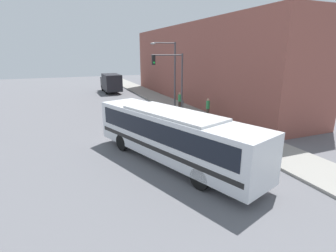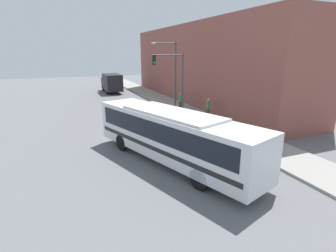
% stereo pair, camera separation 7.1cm
% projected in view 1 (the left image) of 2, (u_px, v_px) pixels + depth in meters
% --- Properties ---
extents(ground_plane, '(120.00, 120.00, 0.00)m').
position_uv_depth(ground_plane, '(184.00, 164.00, 15.09)').
color(ground_plane, slate).
extents(sidewalk, '(3.34, 70.00, 0.15)m').
position_uv_depth(sidewalk, '(160.00, 99.00, 35.13)').
color(sidewalk, gray).
rests_on(sidewalk, ground_plane).
extents(building_facade, '(6.00, 33.69, 9.44)m').
position_uv_depth(building_facade, '(200.00, 64.00, 33.66)').
color(building_facade, brown).
rests_on(building_facade, ground_plane).
extents(city_bus, '(6.15, 11.79, 3.04)m').
position_uv_depth(city_bus, '(172.00, 133.00, 14.84)').
color(city_bus, silver).
rests_on(city_bus, ground_plane).
extents(delivery_truck, '(2.37, 6.63, 2.91)m').
position_uv_depth(delivery_truck, '(111.00, 82.00, 41.39)').
color(delivery_truck, black).
rests_on(delivery_truck, ground_plane).
extents(fire_hydrant, '(0.26, 0.35, 0.70)m').
position_uv_depth(fire_hydrant, '(220.00, 128.00, 20.50)').
color(fire_hydrant, gold).
rests_on(fire_hydrant, sidewalk).
extents(traffic_light_pole, '(3.28, 0.35, 5.94)m').
position_uv_depth(traffic_light_pole, '(172.00, 74.00, 25.66)').
color(traffic_light_pole, '#47474C').
rests_on(traffic_light_pole, sidewalk).
extents(parking_meter, '(0.14, 0.14, 1.38)m').
position_uv_depth(parking_meter, '(183.00, 105.00, 26.28)').
color(parking_meter, '#47474C').
rests_on(parking_meter, sidewalk).
extents(street_lamp, '(2.80, 0.28, 7.06)m').
position_uv_depth(street_lamp, '(172.00, 70.00, 27.66)').
color(street_lamp, '#47474C').
rests_on(street_lamp, sidewalk).
extents(pedestrian_near_corner, '(0.34, 0.34, 1.86)m').
position_uv_depth(pedestrian_near_corner, '(180.00, 101.00, 28.50)').
color(pedestrian_near_corner, '#47382D').
rests_on(pedestrian_near_corner, sidewalk).
extents(pedestrian_mid_block, '(0.34, 0.34, 1.86)m').
position_uv_depth(pedestrian_mid_block, '(208.00, 108.00, 24.81)').
color(pedestrian_mid_block, '#47382D').
rests_on(pedestrian_mid_block, sidewalk).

